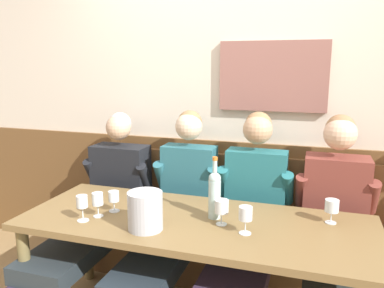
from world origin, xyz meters
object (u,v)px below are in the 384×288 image
at_px(person_left_seat, 174,215).
at_px(ice_bucket, 145,211).
at_px(person_right_seat, 100,207).
at_px(wine_glass_center_rear, 98,200).
at_px(wine_glass_near_bucket, 246,214).
at_px(dining_table, 195,233).
at_px(wall_bench, 220,243).
at_px(wine_glass_mid_left, 222,208).
at_px(wine_glass_mid_right, 82,203).
at_px(person_center_left_seat, 247,224).
at_px(wine_bottle_clear_water, 215,193).
at_px(wine_glass_center_front, 114,198).
at_px(wine_glass_right_end, 332,207).
at_px(person_center_right_seat, 336,230).

height_order(person_left_seat, ice_bucket, person_left_seat).
relative_size(person_right_seat, wine_glass_center_rear, 8.55).
bearing_deg(wine_glass_near_bucket, person_right_seat, 160.84).
distance_m(dining_table, person_left_seat, 0.38).
distance_m(wall_bench, ice_bucket, 1.04).
relative_size(wall_bench, wine_glass_mid_left, 16.20).
xyz_separation_m(person_right_seat, wine_glass_mid_right, (0.20, -0.51, 0.24)).
distance_m(person_center_left_seat, wine_glass_near_bucket, 0.44).
height_order(wine_bottle_clear_water, wine_glass_center_rear, wine_bottle_clear_water).
xyz_separation_m(wall_bench, ice_bucket, (-0.22, -0.85, 0.56)).
bearing_deg(ice_bucket, wine_glass_mid_left, 26.24).
distance_m(person_right_seat, wine_glass_center_front, 0.49).
bearing_deg(dining_table, wine_glass_right_end, 14.58).
bearing_deg(person_left_seat, person_center_right_seat, 1.98).
bearing_deg(wine_glass_center_rear, wine_glass_center_front, 63.89).
relative_size(wine_glass_near_bucket, wine_glass_center_front, 1.18).
height_order(dining_table, wine_glass_center_rear, wine_glass_center_rear).
height_order(wine_glass_mid_right, wine_glass_right_end, wine_glass_mid_right).
bearing_deg(dining_table, person_left_seat, 130.39).
height_order(person_left_seat, person_center_right_seat, person_center_right_seat).
distance_m(person_left_seat, person_center_right_seat, 1.03).
height_order(person_left_seat, wine_glass_center_front, person_left_seat).
bearing_deg(wine_glass_mid_left, person_right_seat, 162.20).
height_order(person_center_right_seat, wine_bottle_clear_water, person_center_right_seat).
height_order(person_left_seat, person_center_left_seat, person_center_left_seat).
bearing_deg(wine_glass_near_bucket, wine_glass_right_end, 33.34).
distance_m(person_center_right_seat, wine_glass_near_bucket, 0.67).
bearing_deg(wine_glass_near_bucket, dining_table, 162.96).
relative_size(person_left_seat, person_center_left_seat, 0.99).
bearing_deg(wine_glass_near_bucket, wine_glass_center_rear, -177.84).
bearing_deg(wine_glass_center_front, wine_glass_right_end, 9.93).
bearing_deg(wall_bench, person_right_seat, -157.01).
height_order(person_right_seat, person_center_left_seat, person_center_left_seat).
bearing_deg(person_center_left_seat, wine_glass_mid_left, -107.61).
xyz_separation_m(dining_table, wine_glass_near_bucket, (0.31, -0.09, 0.19)).
bearing_deg(person_left_seat, dining_table, -49.61).
distance_m(dining_table, wine_bottle_clear_water, 0.26).
bearing_deg(wine_glass_right_end, wine_glass_mid_left, -160.18).
bearing_deg(wine_glass_right_end, ice_bucket, -157.58).
bearing_deg(person_center_left_seat, wall_bench, 125.81).
xyz_separation_m(person_left_seat, person_center_right_seat, (1.03, 0.04, 0.02)).
bearing_deg(person_center_left_seat, person_center_right_seat, 3.74).
distance_m(wall_bench, wine_bottle_clear_water, 0.84).
bearing_deg(wine_glass_center_front, wine_glass_mid_left, 0.75).
height_order(ice_bucket, wine_glass_right_end, ice_bucket).
bearing_deg(wine_glass_right_end, person_center_right_seat, 72.35).
bearing_deg(wine_glass_mid_right, person_center_right_seat, 20.79).
height_order(person_right_seat, person_center_right_seat, person_center_right_seat).
distance_m(wine_glass_mid_left, wine_glass_mid_right, 0.80).
bearing_deg(wine_glass_mid_right, ice_bucket, 0.90).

